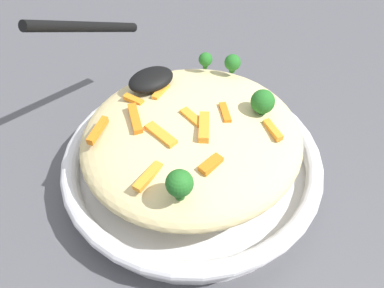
% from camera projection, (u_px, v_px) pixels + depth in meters
% --- Properties ---
extents(ground_plane, '(2.40, 2.40, 0.00)m').
position_uv_depth(ground_plane, '(192.00, 177.00, 0.52)').
color(ground_plane, '#4C4C51').
extents(serving_bowl, '(0.30, 0.30, 0.04)m').
position_uv_depth(serving_bowl, '(192.00, 165.00, 0.50)').
color(serving_bowl, silver).
rests_on(serving_bowl, ground_plane).
extents(pasta_mound, '(0.25, 0.24, 0.06)m').
position_uv_depth(pasta_mound, '(192.00, 138.00, 0.47)').
color(pasta_mound, '#DBC689').
rests_on(pasta_mound, serving_bowl).
extents(carrot_piece_0, '(0.04, 0.03, 0.01)m').
position_uv_depth(carrot_piece_0, '(98.00, 130.00, 0.44)').
color(carrot_piece_0, orange).
rests_on(carrot_piece_0, pasta_mound).
extents(carrot_piece_1, '(0.02, 0.04, 0.01)m').
position_uv_depth(carrot_piece_1, '(162.00, 136.00, 0.43)').
color(carrot_piece_1, orange).
rests_on(carrot_piece_1, pasta_mound).
extents(carrot_piece_2, '(0.03, 0.04, 0.01)m').
position_uv_depth(carrot_piece_2, '(206.00, 126.00, 0.43)').
color(carrot_piece_2, orange).
rests_on(carrot_piece_2, pasta_mound).
extents(carrot_piece_3, '(0.02, 0.03, 0.01)m').
position_uv_depth(carrot_piece_3, '(225.00, 113.00, 0.45)').
color(carrot_piece_3, orange).
rests_on(carrot_piece_3, pasta_mound).
extents(carrot_piece_4, '(0.03, 0.01, 0.01)m').
position_uv_depth(carrot_piece_4, '(211.00, 164.00, 0.40)').
color(carrot_piece_4, orange).
rests_on(carrot_piece_4, pasta_mound).
extents(carrot_piece_5, '(0.03, 0.02, 0.01)m').
position_uv_depth(carrot_piece_5, '(163.00, 90.00, 0.48)').
color(carrot_piece_5, orange).
rests_on(carrot_piece_5, pasta_mound).
extents(carrot_piece_6, '(0.01, 0.03, 0.01)m').
position_uv_depth(carrot_piece_6, '(273.00, 130.00, 0.44)').
color(carrot_piece_6, orange).
rests_on(carrot_piece_6, pasta_mound).
extents(carrot_piece_7, '(0.03, 0.04, 0.01)m').
position_uv_depth(carrot_piece_7, '(135.00, 119.00, 0.45)').
color(carrot_piece_7, orange).
rests_on(carrot_piece_7, pasta_mound).
extents(carrot_piece_8, '(0.01, 0.03, 0.01)m').
position_uv_depth(carrot_piece_8, '(194.00, 115.00, 0.45)').
color(carrot_piece_8, orange).
rests_on(carrot_piece_8, pasta_mound).
extents(carrot_piece_9, '(0.02, 0.03, 0.01)m').
position_uv_depth(carrot_piece_9, '(134.00, 100.00, 0.47)').
color(carrot_piece_9, orange).
rests_on(carrot_piece_9, pasta_mound).
extents(carrot_piece_10, '(0.04, 0.02, 0.01)m').
position_uv_depth(carrot_piece_10, '(148.00, 176.00, 0.40)').
color(carrot_piece_10, orange).
rests_on(carrot_piece_10, pasta_mound).
extents(broccoli_floret_0, '(0.03, 0.03, 0.03)m').
position_uv_depth(broccoli_floret_0, '(263.00, 102.00, 0.45)').
color(broccoli_floret_0, '#205B1C').
rests_on(broccoli_floret_0, pasta_mound).
extents(broccoli_floret_1, '(0.02, 0.02, 0.02)m').
position_uv_depth(broccoli_floret_1, '(206.00, 60.00, 0.51)').
color(broccoli_floret_1, '#205B1C').
rests_on(broccoli_floret_1, pasta_mound).
extents(broccoli_floret_2, '(0.03, 0.03, 0.03)m').
position_uv_depth(broccoli_floret_2, '(180.00, 184.00, 0.37)').
color(broccoli_floret_2, '#205B1C').
rests_on(broccoli_floret_2, pasta_mound).
extents(broccoli_floret_3, '(0.02, 0.02, 0.02)m').
position_uv_depth(broccoli_floret_3, '(233.00, 63.00, 0.50)').
color(broccoli_floret_3, '#205B1C').
rests_on(broccoli_floret_3, pasta_mound).
extents(serving_spoon, '(0.16, 0.14, 0.10)m').
position_uv_depth(serving_spoon, '(125.00, 58.00, 0.48)').
color(serving_spoon, black).
rests_on(serving_spoon, pasta_mound).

